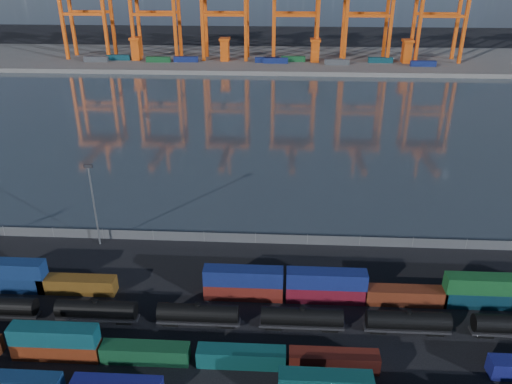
{
  "coord_description": "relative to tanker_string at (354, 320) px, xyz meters",
  "views": [
    {
      "loc": [
        4.68,
        -54.89,
        50.62
      ],
      "look_at": [
        0.0,
        30.0,
        10.0
      ],
      "focal_mm": 35.0,
      "sensor_mm": 36.0,
      "label": 1
    }
  ],
  "objects": [
    {
      "name": "ground",
      "position": [
        -16.0,
        -4.04,
        -1.94
      ],
      "size": [
        700.0,
        700.0,
        0.0
      ],
      "primitive_type": "plane",
      "color": "black",
      "rests_on": "ground"
    },
    {
      "name": "yard_light_mast",
      "position": [
        -46.0,
        21.96,
        7.36
      ],
      "size": [
        1.6,
        0.4,
        16.6
      ],
      "color": "slate",
      "rests_on": "ground"
    },
    {
      "name": "straddle_carriers",
      "position": [
        -18.5,
        195.96,
        5.88
      ],
      "size": [
        140.0,
        7.0,
        11.1
      ],
      "color": "#E45110",
      "rests_on": "far_quay"
    },
    {
      "name": "tanker_string",
      "position": [
        0.0,
        0.0,
        0.0
      ],
      "size": [
        121.07,
        2.7,
        3.86
      ],
      "color": "black",
      "rests_on": "ground"
    },
    {
      "name": "container_row_mid",
      "position": [
        -15.12,
        -7.77,
        -0.37
      ],
      "size": [
        129.05,
        2.45,
        5.23
      ],
      "color": "navy",
      "rests_on": "ground"
    },
    {
      "name": "waterfront_fence",
      "position": [
        -16.0,
        23.96,
        -0.93
      ],
      "size": [
        160.12,
        0.12,
        2.2
      ],
      "color": "#595B5E",
      "rests_on": "ground"
    },
    {
      "name": "quay_containers",
      "position": [
        -26.99,
        191.42,
        1.36
      ],
      "size": [
        172.58,
        10.99,
        2.6
      ],
      "color": "navy",
      "rests_on": "far_quay"
    },
    {
      "name": "container_row_north",
      "position": [
        -2.84,
        6.93,
        0.37
      ],
      "size": [
        143.0,
        2.59,
        5.52
      ],
      "color": "navy",
      "rests_on": "ground"
    },
    {
      "name": "harbor_water",
      "position": [
        -16.0,
        100.96,
        -1.93
      ],
      "size": [
        700.0,
        700.0,
        0.0
      ],
      "primitive_type": "plane",
      "color": "#2D3841",
      "rests_on": "ground"
    },
    {
      "name": "far_quay",
      "position": [
        -16.0,
        205.96,
        -0.94
      ],
      "size": [
        700.0,
        70.0,
        2.0
      ],
      "primitive_type": "cube",
      "color": "#514F4C",
      "rests_on": "ground"
    },
    {
      "name": "container_row_south",
      "position": [
        -40.09,
        -13.91,
        0.01
      ],
      "size": [
        139.35,
        2.33,
        4.96
      ],
      "color": "#3D4042",
      "rests_on": "ground"
    }
  ]
}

